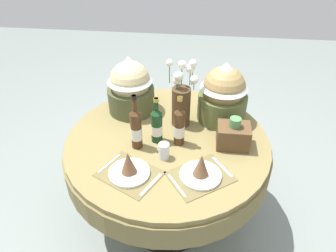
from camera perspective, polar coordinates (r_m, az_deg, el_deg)
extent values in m
plane|color=gray|center=(2.61, -0.09, -15.14)|extent=(8.00, 8.00, 0.00)
cylinder|color=olive|center=(2.10, -0.10, -2.74)|extent=(1.34, 1.34, 0.04)
cylinder|color=olive|center=(2.17, -0.10, -4.88)|extent=(1.37, 1.37, 0.17)
cylinder|color=black|center=(2.34, -0.09, -9.53)|extent=(0.12, 0.12, 0.67)
cylinder|color=black|center=(2.60, -0.09, -14.93)|extent=(0.74, 0.74, 0.03)
cube|color=brown|center=(1.85, -6.97, -8.56)|extent=(0.42, 0.39, 0.00)
cylinder|color=silver|center=(1.85, -7.00, -8.34)|extent=(0.24, 0.24, 0.02)
cone|color=brown|center=(1.79, -7.18, -6.56)|extent=(0.09, 0.09, 0.14)
cube|color=silver|center=(1.93, -10.55, -6.61)|extent=(0.10, 0.17, 0.00)
cube|color=silver|center=(1.78, -3.07, -10.48)|extent=(0.10, 0.18, 0.00)
cube|color=brown|center=(1.84, 5.84, -9.02)|extent=(0.43, 0.41, 0.00)
cylinder|color=silver|center=(1.83, 5.86, -8.80)|extent=(0.24, 0.24, 0.02)
cone|color=brown|center=(1.78, 6.02, -7.01)|extent=(0.09, 0.09, 0.14)
cube|color=silver|center=(1.77, 1.59, -10.67)|extent=(0.12, 0.16, 0.00)
cube|color=silver|center=(1.90, 9.78, -7.29)|extent=(0.12, 0.16, 0.00)
cylinder|color=#47331E|center=(2.15, 2.36, 3.49)|extent=(0.13, 0.13, 0.28)
sphere|color=silver|center=(2.06, 1.62, 8.24)|extent=(0.06, 0.06, 0.06)
cylinder|color=#4C7038|center=(2.08, 1.60, 7.33)|extent=(0.01, 0.01, 0.04)
sphere|color=silver|center=(2.07, 2.56, 11.05)|extent=(0.05, 0.05, 0.05)
cylinder|color=#4C7038|center=(2.10, 2.50, 9.04)|extent=(0.01, 0.01, 0.13)
sphere|color=silver|center=(2.06, 4.52, 11.20)|extent=(0.05, 0.05, 0.05)
cylinder|color=#4C7038|center=(2.10, 4.41, 9.05)|extent=(0.01, 0.01, 0.14)
sphere|color=silver|center=(2.04, 4.75, 8.33)|extent=(0.05, 0.05, 0.05)
cylinder|color=#4C7038|center=(2.06, 4.69, 7.24)|extent=(0.01, 0.01, 0.05)
sphere|color=silver|center=(2.04, 1.91, 9.00)|extent=(0.06, 0.06, 0.06)
cylinder|color=#4C7038|center=(2.06, 1.88, 7.59)|extent=(0.01, 0.01, 0.07)
sphere|color=silver|center=(2.07, 4.07, 10.36)|extent=(0.06, 0.06, 0.06)
cylinder|color=#4C7038|center=(2.10, 3.99, 8.62)|extent=(0.01, 0.01, 0.10)
sphere|color=silver|center=(2.08, 0.28, 11.34)|extent=(0.05, 0.05, 0.05)
cylinder|color=#4C7038|center=(2.12, 0.27, 9.36)|extent=(0.01, 0.01, 0.13)
cylinder|color=#422814|center=(1.98, 2.03, -0.43)|extent=(0.07, 0.07, 0.23)
cylinder|color=silver|center=(2.00, 2.02, -0.86)|extent=(0.07, 0.07, 0.08)
cone|color=#422814|center=(1.91, 2.12, 2.77)|extent=(0.07, 0.07, 0.03)
cylinder|color=#422814|center=(1.88, 2.15, 4.19)|extent=(0.03, 0.03, 0.08)
cylinder|color=#B29933|center=(1.86, 2.17, 4.92)|extent=(0.03, 0.03, 0.02)
cylinder|color=#422814|center=(1.96, -5.74, -0.83)|extent=(0.07, 0.07, 0.25)
cylinder|color=silver|center=(1.97, -5.70, -1.29)|extent=(0.07, 0.07, 0.08)
cone|color=#422814|center=(1.88, -5.99, 2.60)|extent=(0.07, 0.07, 0.03)
cylinder|color=#422814|center=(1.85, -6.11, 4.23)|extent=(0.03, 0.03, 0.09)
cylinder|color=black|center=(1.83, -6.18, 5.17)|extent=(0.03, 0.03, 0.02)
cylinder|color=#143819|center=(2.01, -2.05, -0.23)|extent=(0.07, 0.07, 0.21)
cylinder|color=silver|center=(2.02, -2.04, -0.61)|extent=(0.07, 0.07, 0.07)
cone|color=#143819|center=(1.95, -2.12, 2.65)|extent=(0.07, 0.07, 0.03)
cylinder|color=#143819|center=(1.92, -2.16, 4.04)|extent=(0.03, 0.03, 0.08)
cylinder|color=#B29933|center=(1.90, -2.18, 4.73)|extent=(0.03, 0.03, 0.02)
cylinder|color=silver|center=(1.91, -0.89, -4.51)|extent=(0.07, 0.07, 0.10)
cylinder|color=#474C2D|center=(2.34, -6.62, 4.82)|extent=(0.34, 0.34, 0.18)
sphere|color=#C6B784|center=(2.27, -6.88, 8.08)|extent=(0.29, 0.29, 0.29)
cone|color=silver|center=(2.23, -7.06, 10.19)|extent=(0.32, 0.32, 0.19)
cylinder|color=#566033|center=(2.26, 9.67, 3.43)|extent=(0.34, 0.34, 0.19)
sphere|color=#9E7F4C|center=(2.19, 10.07, 6.84)|extent=(0.29, 0.29, 0.29)
cone|color=silver|center=(2.14, 10.33, 9.04)|extent=(0.32, 0.32, 0.19)
cube|color=brown|center=(2.03, 11.68, -1.76)|extent=(0.20, 0.16, 0.15)
cylinder|color=#4C7F4C|center=(1.97, 12.04, 0.63)|extent=(0.07, 0.07, 0.06)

